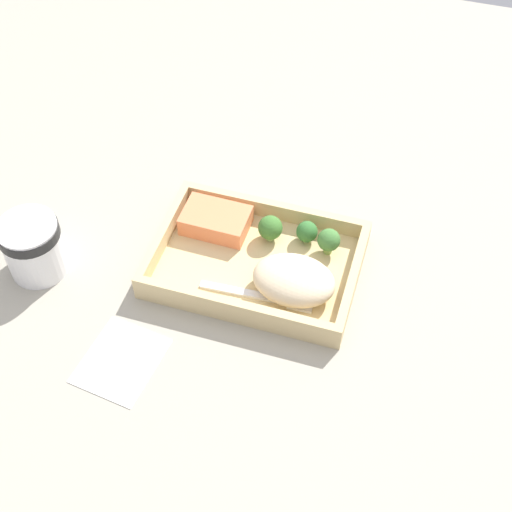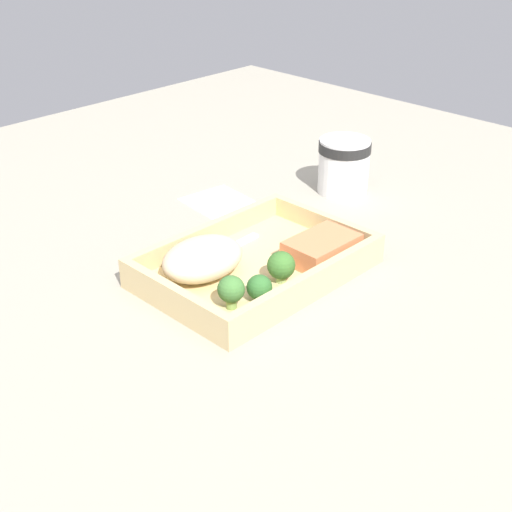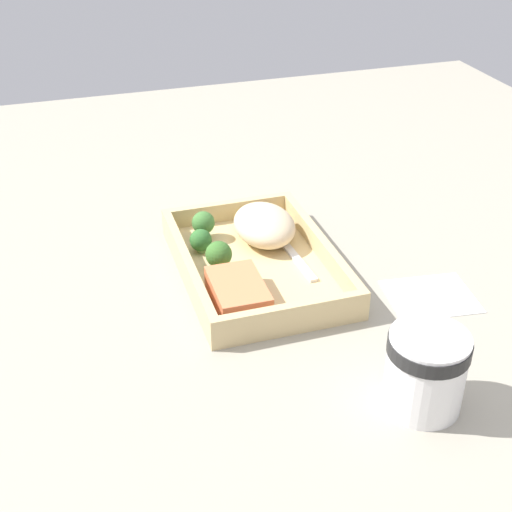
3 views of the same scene
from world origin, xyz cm
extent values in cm
cube|color=#9D9786|center=(0.00, 0.00, -1.00)|extent=(160.00, 160.00, 2.00)
cube|color=#CFB47D|center=(0.00, 0.00, 0.60)|extent=(28.93, 19.94, 1.20)
cube|color=#CFB47D|center=(0.00, -9.37, 2.63)|extent=(28.93, 1.20, 2.85)
cube|color=#CFB47D|center=(0.00, 9.37, 2.63)|extent=(28.93, 1.20, 2.85)
cube|color=#CFB47D|center=(-13.86, 0.00, 2.63)|extent=(1.20, 17.54, 2.85)
cube|color=#CFB47D|center=(13.86, 0.00, 2.63)|extent=(1.20, 17.54, 2.85)
cube|color=#EF8051|center=(-7.60, 4.74, 2.70)|extent=(9.72, 6.45, 3.00)
ellipsoid|color=beige|center=(6.34, -3.24, 3.57)|extent=(11.37, 8.49, 4.73)
cylinder|color=#759D59|center=(5.77, 6.21, 1.70)|extent=(1.18, 1.18, 1.00)
sphere|color=#32692D|center=(5.77, 6.21, 3.06)|extent=(3.11, 3.11, 3.11)
cylinder|color=#8BA65F|center=(0.62, 4.99, 1.87)|extent=(1.36, 1.36, 1.34)
sphere|color=#3C6F2C|center=(0.62, 4.99, 3.53)|extent=(3.57, 3.57, 3.57)
cylinder|color=#80A450|center=(9.23, 4.95, 2.04)|extent=(1.25, 1.25, 1.68)
sphere|color=#417635|center=(9.23, 4.95, 3.78)|extent=(3.28, 3.28, 3.28)
cube|color=silver|center=(0.02, -5.69, 1.42)|extent=(12.44, 1.76, 0.44)
cube|color=silver|center=(7.91, -5.27, 1.42)|extent=(3.51, 2.38, 0.44)
cylinder|color=white|center=(-29.51, -8.90, 4.46)|extent=(8.21, 8.21, 8.93)
cylinder|color=black|center=(-29.51, -8.90, 7.73)|extent=(8.46, 8.46, 1.61)
cube|color=white|center=(-12.23, -19.84, 0.12)|extent=(10.58, 12.09, 0.24)
camera|label=1|loc=(18.53, -60.72, 79.79)|focal=50.00mm
camera|label=2|loc=(58.07, 56.73, 46.99)|focal=50.00mm
camera|label=3|loc=(-77.66, 24.53, 52.68)|focal=50.00mm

